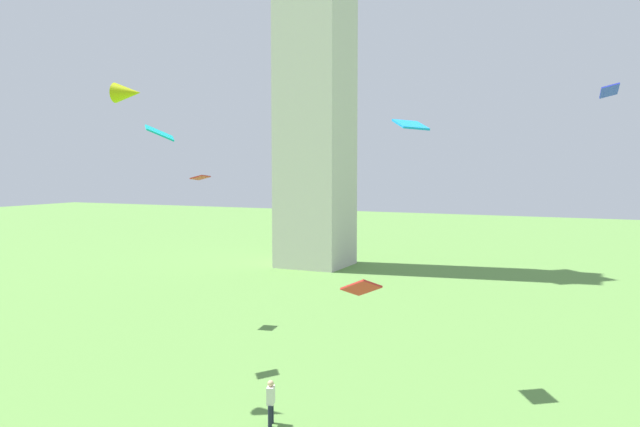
{
  "coord_description": "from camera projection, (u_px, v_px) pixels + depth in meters",
  "views": [
    {
      "loc": [
        12.34,
        -4.69,
        9.3
      ],
      "look_at": [
        1.67,
        18.25,
        7.44
      ],
      "focal_mm": 34.67,
      "sensor_mm": 36.0,
      "label": 1
    }
  ],
  "objects": [
    {
      "name": "person_1",
      "position": [
        271.0,
        400.0,
        22.3
      ],
      "size": [
        0.38,
        0.5,
        1.67
      ],
      "rotation": [
        0.0,
        0.0,
        5.05
      ],
      "color": "#1E2333",
      "rests_on": "ground_plane"
    },
    {
      "name": "kite_flying_0",
      "position": [
        609.0,
        91.0,
        32.38
      ],
      "size": [
        0.98,
        1.39,
        0.69
      ],
      "rotation": [
        0.0,
        0.0,
        1.65
      ],
      "color": "#2E38E1"
    },
    {
      "name": "kite_flying_1",
      "position": [
        410.0,
        125.0,
        25.82
      ],
      "size": [
        1.87,
        2.0,
        0.58
      ],
      "rotation": [
        0.0,
        0.0,
        5.33
      ],
      "color": "#1493EC"
    },
    {
      "name": "kite_flying_2",
      "position": [
        128.0,
        93.0,
        24.19
      ],
      "size": [
        1.27,
        1.0,
        0.82
      ],
      "rotation": [
        0.0,
        0.0,
        1.77
      ],
      "color": "#A9B50B"
    },
    {
      "name": "kite_flying_3",
      "position": [
        200.0,
        178.0,
        36.48
      ],
      "size": [
        0.98,
        1.3,
        0.35
      ],
      "rotation": [
        0.0,
        0.0,
        1.73
      ],
      "color": "#B92F27"
    },
    {
      "name": "kite_flying_4",
      "position": [
        361.0,
        288.0,
        21.43
      ],
      "size": [
        1.51,
        1.19,
        0.84
      ],
      "rotation": [
        0.0,
        0.0,
        2.72
      ],
      "color": "red"
    },
    {
      "name": "kite_flying_5",
      "position": [
        160.0,
        133.0,
        28.52
      ],
      "size": [
        1.44,
        1.61,
        0.83
      ],
      "rotation": [
        0.0,
        0.0,
        0.88
      ],
      "color": "#0EB1B6"
    }
  ]
}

